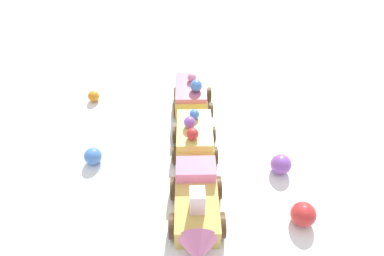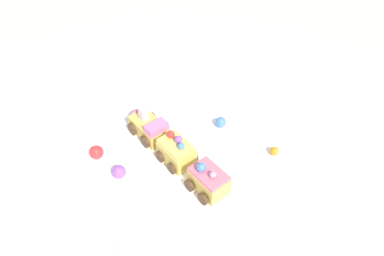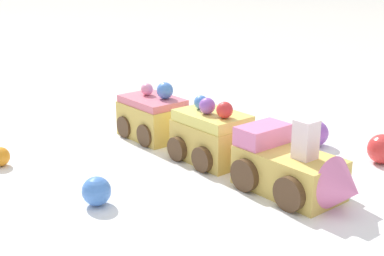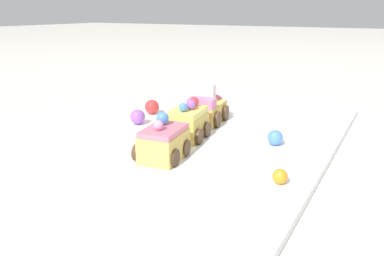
{
  "view_description": "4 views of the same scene",
  "coord_description": "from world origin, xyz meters",
  "px_view_note": "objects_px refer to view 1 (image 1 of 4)",
  "views": [
    {
      "loc": [
        0.28,
        0.05,
        0.37
      ],
      "look_at": [
        -0.04,
        0.01,
        0.04
      ],
      "focal_mm": 28.0,
      "sensor_mm": 36.0,
      "label": 1
    },
    {
      "loc": [
        -0.52,
        0.28,
        0.65
      ],
      "look_at": [
        -0.01,
        -0.03,
        0.08
      ],
      "focal_mm": 35.0,
      "sensor_mm": 36.0,
      "label": 2
    },
    {
      "loc": [
        0.43,
        -0.28,
        0.22
      ],
      "look_at": [
        -0.03,
        -0.0,
        0.05
      ],
      "focal_mm": 50.0,
      "sensor_mm": 36.0,
      "label": 3
    },
    {
      "loc": [
        -0.57,
        -0.3,
        0.23
      ],
      "look_at": [
        -0.02,
        0.01,
        0.03
      ],
      "focal_mm": 35.0,
      "sensor_mm": 36.0,
      "label": 4
    }
  ],
  "objects_px": {
    "gumball_red": "(303,214)",
    "gumball_blue": "(93,156)",
    "cake_car_strawberry": "(193,97)",
    "cake_car_lemon": "(194,139)",
    "gumball_orange": "(94,96)",
    "cake_train_locomotive": "(197,209)",
    "gumball_purple": "(281,165)"
  },
  "relations": [
    {
      "from": "cake_car_strawberry",
      "to": "gumball_purple",
      "type": "height_order",
      "value": "cake_car_strawberry"
    },
    {
      "from": "gumball_red",
      "to": "gumball_purple",
      "type": "bearing_deg",
      "value": -164.73
    },
    {
      "from": "gumball_orange",
      "to": "gumball_blue",
      "type": "distance_m",
      "value": 0.15
    },
    {
      "from": "cake_car_lemon",
      "to": "gumball_purple",
      "type": "height_order",
      "value": "cake_car_lemon"
    },
    {
      "from": "gumball_purple",
      "to": "gumball_blue",
      "type": "bearing_deg",
      "value": -86.85
    },
    {
      "from": "cake_car_strawberry",
      "to": "gumball_purple",
      "type": "distance_m",
      "value": 0.19
    },
    {
      "from": "cake_train_locomotive",
      "to": "gumball_blue",
      "type": "distance_m",
      "value": 0.18
    },
    {
      "from": "cake_train_locomotive",
      "to": "gumball_blue",
      "type": "height_order",
      "value": "cake_train_locomotive"
    },
    {
      "from": "cake_car_strawberry",
      "to": "gumball_orange",
      "type": "distance_m",
      "value": 0.18
    },
    {
      "from": "cake_car_lemon",
      "to": "gumball_orange",
      "type": "distance_m",
      "value": 0.22
    },
    {
      "from": "gumball_orange",
      "to": "cake_car_strawberry",
      "type": "bearing_deg",
      "value": 90.63
    },
    {
      "from": "gumball_purple",
      "to": "gumball_blue",
      "type": "relative_size",
      "value": 1.14
    },
    {
      "from": "cake_car_strawberry",
      "to": "cake_train_locomotive",
      "type": "bearing_deg",
      "value": -0.03
    },
    {
      "from": "cake_car_strawberry",
      "to": "cake_car_lemon",
      "type": "bearing_deg",
      "value": -0.17
    },
    {
      "from": "cake_car_lemon",
      "to": "gumball_orange",
      "type": "relative_size",
      "value": 4.22
    },
    {
      "from": "cake_train_locomotive",
      "to": "gumball_orange",
      "type": "relative_size",
      "value": 6.36
    },
    {
      "from": "cake_train_locomotive",
      "to": "gumball_blue",
      "type": "bearing_deg",
      "value": -122.68
    },
    {
      "from": "cake_car_strawberry",
      "to": "gumball_red",
      "type": "height_order",
      "value": "cake_car_strawberry"
    },
    {
      "from": "gumball_red",
      "to": "gumball_orange",
      "type": "bearing_deg",
      "value": -120.01
    },
    {
      "from": "cake_car_lemon",
      "to": "gumball_blue",
      "type": "relative_size",
      "value": 3.3
    },
    {
      "from": "gumball_red",
      "to": "gumball_blue",
      "type": "distance_m",
      "value": 0.3
    },
    {
      "from": "cake_car_lemon",
      "to": "gumball_blue",
      "type": "distance_m",
      "value": 0.15
    },
    {
      "from": "cake_car_lemon",
      "to": "gumball_blue",
      "type": "height_order",
      "value": "cake_car_lemon"
    },
    {
      "from": "gumball_orange",
      "to": "gumball_red",
      "type": "relative_size",
      "value": 0.65
    },
    {
      "from": "cake_train_locomotive",
      "to": "cake_car_lemon",
      "type": "distance_m",
      "value": 0.12
    },
    {
      "from": "cake_car_lemon",
      "to": "gumball_orange",
      "type": "height_order",
      "value": "cake_car_lemon"
    },
    {
      "from": "cake_train_locomotive",
      "to": "gumball_orange",
      "type": "height_order",
      "value": "cake_train_locomotive"
    },
    {
      "from": "cake_car_strawberry",
      "to": "gumball_orange",
      "type": "bearing_deg",
      "value": -97.52
    },
    {
      "from": "cake_train_locomotive",
      "to": "gumball_red",
      "type": "bearing_deg",
      "value": 87.93
    },
    {
      "from": "cake_car_lemon",
      "to": "gumball_orange",
      "type": "xyz_separation_m",
      "value": [
        -0.1,
        -0.2,
        -0.02
      ]
    },
    {
      "from": "cake_train_locomotive",
      "to": "gumball_orange",
      "type": "xyz_separation_m",
      "value": [
        -0.22,
        -0.22,
        -0.01
      ]
    },
    {
      "from": "gumball_purple",
      "to": "cake_car_lemon",
      "type": "bearing_deg",
      "value": -101.08
    }
  ]
}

